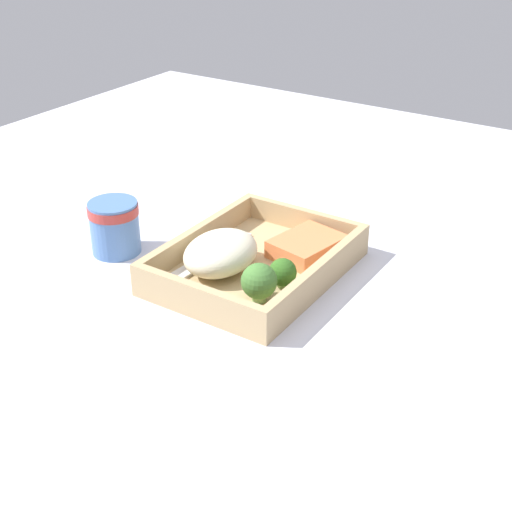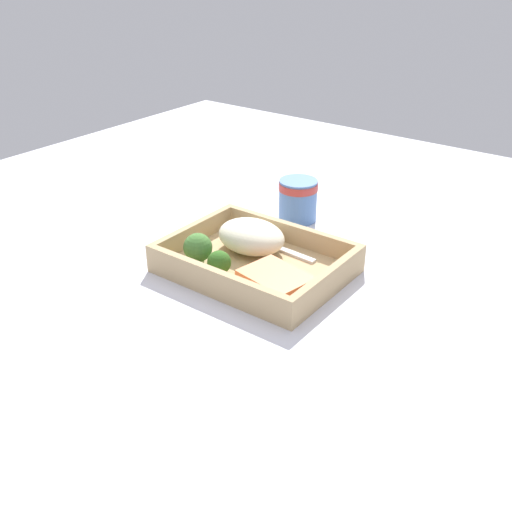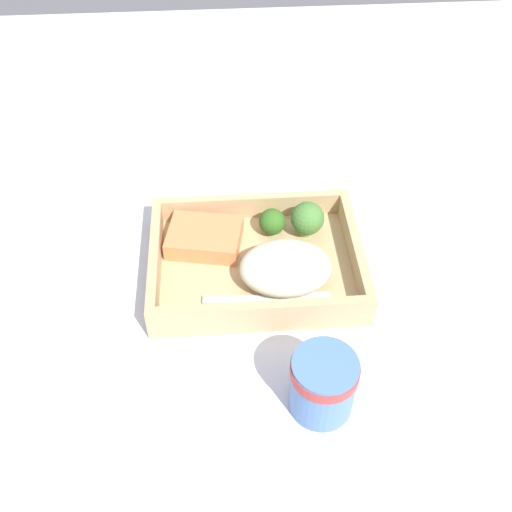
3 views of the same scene
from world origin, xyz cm
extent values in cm
cube|color=silver|center=(0.00, 0.00, -1.00)|extent=(160.00, 160.00, 2.00)
cube|color=tan|center=(0.00, 0.00, 0.60)|extent=(27.10, 20.49, 1.20)
cube|color=tan|center=(0.00, -9.65, 2.89)|extent=(27.10, 1.20, 3.37)
cube|color=tan|center=(0.00, 9.65, 2.89)|extent=(27.10, 1.20, 3.37)
cube|color=tan|center=(-12.95, 0.00, 2.89)|extent=(1.20, 18.09, 3.37)
cube|color=tan|center=(12.95, 0.00, 2.89)|extent=(1.20, 18.09, 3.37)
cube|color=#EF804C|center=(-6.61, 4.14, 2.45)|extent=(10.77, 8.96, 2.49)
ellipsoid|color=#EDE5C5|center=(3.45, -3.33, 3.75)|extent=(11.50, 8.88, 5.10)
cylinder|color=#749C57|center=(7.30, 5.20, 2.01)|extent=(1.72, 1.72, 1.63)
sphere|color=#447834|center=(7.30, 5.20, 4.07)|extent=(4.52, 4.52, 4.52)
cylinder|color=#7FAB59|center=(2.60, 5.75, 1.71)|extent=(1.39, 1.39, 1.03)
sphere|color=#31611F|center=(2.60, 5.75, 3.23)|extent=(3.65, 3.65, 3.65)
cube|color=silver|center=(-0.83, -6.25, 1.42)|extent=(12.45, 1.91, 0.44)
cube|color=silver|center=(7.05, -6.76, 1.42)|extent=(3.54, 2.42, 0.44)
cylinder|color=#4D75B2|center=(5.57, -20.25, 3.84)|extent=(6.93, 6.93, 7.68)
cylinder|color=#B23833|center=(5.57, -20.25, 6.59)|extent=(7.14, 7.14, 1.38)
camera|label=1|loc=(70.41, 45.87, 48.47)|focal=50.00mm
camera|label=2|loc=(-48.86, 65.40, 46.20)|focal=42.00mm
camera|label=3|loc=(-3.80, -53.38, 58.35)|focal=42.00mm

